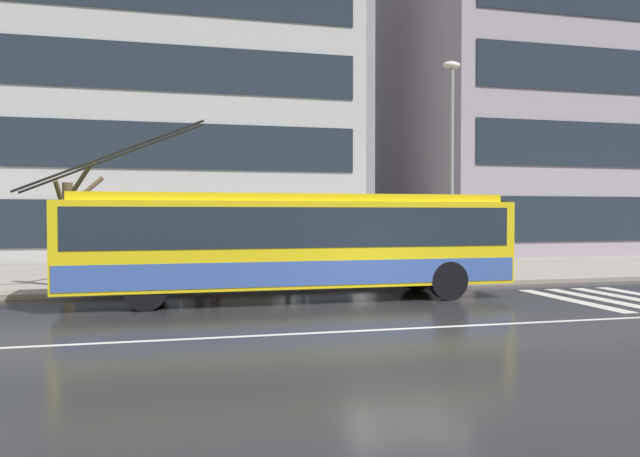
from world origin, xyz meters
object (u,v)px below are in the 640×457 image
(trolleybus, at_px, (294,241))
(street_tree_bare, at_px, (70,225))
(pedestrian_approaching_curb, at_px, (157,235))
(pedestrian_walking_past, at_px, (196,230))
(pedestrian_waiting_by_pole, at_px, (216,252))
(pedestrian_at_shelter, at_px, (288,250))
(bus_shelter, at_px, (242,224))
(street_lamp, at_px, (451,152))

(trolleybus, height_order, street_tree_bare, trolleybus)
(pedestrian_approaching_curb, height_order, pedestrian_walking_past, pedestrian_walking_past)
(trolleybus, distance_m, pedestrian_waiting_by_pole, 3.82)
(pedestrian_at_shelter, bearing_deg, pedestrian_walking_past, 168.34)
(bus_shelter, relative_size, pedestrian_walking_past, 2.09)
(pedestrian_approaching_curb, bearing_deg, bus_shelter, 29.98)
(pedestrian_at_shelter, relative_size, pedestrian_approaching_curb, 0.86)
(pedestrian_walking_past, bearing_deg, pedestrian_waiting_by_pole, -57.56)
(pedestrian_at_shelter, height_order, pedestrian_waiting_by_pole, pedestrian_waiting_by_pole)
(street_lamp, bearing_deg, pedestrian_at_shelter, 165.68)
(pedestrian_waiting_by_pole, relative_size, street_lamp, 0.23)
(pedestrian_waiting_by_pole, distance_m, street_tree_bare, 4.39)
(pedestrian_approaching_curb, xyz_separation_m, street_tree_bare, (-2.53, 0.88, 0.30))
(pedestrian_walking_past, xyz_separation_m, pedestrian_waiting_by_pole, (0.56, -0.89, -0.67))
(trolleybus, bearing_deg, street_tree_bare, 152.30)
(trolleybus, relative_size, street_lamp, 1.79)
(pedestrian_at_shelter, bearing_deg, street_lamp, -14.32)
(trolleybus, height_order, bus_shelter, trolleybus)
(pedestrian_at_shelter, relative_size, street_lamp, 0.23)
(bus_shelter, bearing_deg, street_tree_bare, -172.73)
(pedestrian_walking_past, height_order, street_tree_bare, street_tree_bare)
(pedestrian_at_shelter, height_order, pedestrian_approaching_curb, pedestrian_approaching_curb)
(pedestrian_waiting_by_pole, distance_m, street_lamp, 8.31)
(bus_shelter, relative_size, pedestrian_at_shelter, 2.60)
(trolleybus, distance_m, street_tree_bare, 6.98)
(pedestrian_approaching_curb, xyz_separation_m, street_lamp, (9.36, -0.11, 2.66))
(pedestrian_waiting_by_pole, height_order, street_tree_bare, street_tree_bare)
(pedestrian_walking_past, distance_m, street_lamp, 8.76)
(trolleybus, xyz_separation_m, street_lamp, (5.72, 2.26, 2.77))
(trolleybus, height_order, street_lamp, street_lamp)
(pedestrian_walking_past, height_order, pedestrian_waiting_by_pole, pedestrian_walking_past)
(bus_shelter, distance_m, pedestrian_walking_past, 1.51)
(bus_shelter, distance_m, street_tree_bare, 5.25)
(street_lamp, bearing_deg, pedestrian_approaching_curb, 179.35)
(pedestrian_at_shelter, relative_size, pedestrian_waiting_by_pole, 1.00)
(pedestrian_approaching_curb, relative_size, street_tree_bare, 0.51)
(pedestrian_waiting_by_pole, xyz_separation_m, street_lamp, (7.59, -1.05, 3.22))
(pedestrian_approaching_curb, relative_size, street_lamp, 0.27)
(pedestrian_walking_past, bearing_deg, trolleybus, -59.88)
(trolleybus, bearing_deg, street_lamp, 21.53)
(bus_shelter, relative_size, pedestrian_approaching_curb, 2.25)
(pedestrian_walking_past, distance_m, street_tree_bare, 3.86)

